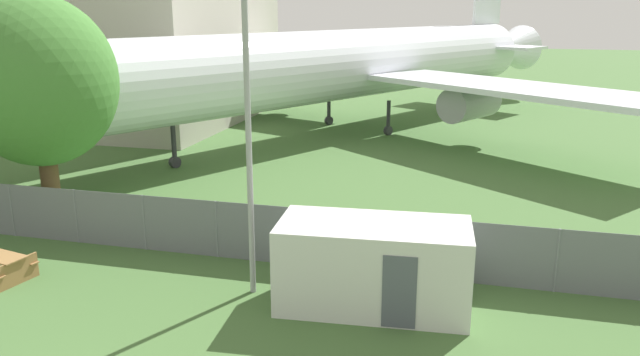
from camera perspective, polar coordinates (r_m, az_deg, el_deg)
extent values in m
cube|color=#ADA899|center=(48.34, -20.84, 12.98)|extent=(23.13, 17.69, 13.04)
cylinder|color=slate|center=(24.09, -26.33, -2.66)|extent=(0.07, 0.07, 1.87)
cylinder|color=slate|center=(22.54, -21.39, -3.28)|extent=(0.07, 0.07, 1.87)
cylinder|color=slate|center=(21.19, -15.77, -3.94)|extent=(0.07, 0.07, 1.87)
cylinder|color=slate|center=(20.07, -9.44, -4.65)|extent=(0.07, 0.07, 1.87)
cylinder|color=slate|center=(19.22, -2.44, -5.35)|extent=(0.07, 0.07, 1.87)
cylinder|color=slate|center=(18.69, 5.10, -6.03)|extent=(0.07, 0.07, 1.87)
cylinder|color=slate|center=(18.49, 12.95, -6.62)|extent=(0.07, 0.07, 1.87)
cylinder|color=slate|center=(18.64, 20.84, -7.08)|extent=(0.07, 0.07, 1.87)
cube|color=slate|center=(20.07, -9.44, -4.65)|extent=(56.00, 0.01, 1.87)
cylinder|color=white|center=(38.85, 1.71, 10.28)|extent=(21.97, 34.19, 4.23)
cone|color=white|center=(56.23, 16.69, 11.24)|extent=(5.93, 6.48, 3.81)
cube|color=white|center=(34.46, 16.88, 7.91)|extent=(16.32, 14.25, 0.30)
cylinder|color=#939399|center=(36.13, 13.51, 6.70)|extent=(3.54, 4.25, 1.90)
cube|color=white|center=(47.71, -6.19, 10.38)|extent=(17.36, 10.95, 0.30)
cylinder|color=#939399|center=(46.20, -3.78, 8.90)|extent=(3.54, 4.25, 1.90)
cube|color=white|center=(52.78, 14.69, 11.61)|extent=(9.77, 7.55, 0.20)
cylinder|color=#2D2D33|center=(31.62, -13.21, 2.83)|extent=(0.24, 0.24, 2.16)
cylinder|color=#2D2D33|center=(31.80, -13.12, 1.42)|extent=(0.54, 0.64, 0.56)
cylinder|color=#2D2D33|center=(39.05, 6.27, 5.49)|extent=(0.24, 0.24, 2.16)
cylinder|color=#2D2D33|center=(39.19, 6.24, 4.34)|extent=(0.54, 0.64, 0.56)
cylinder|color=#2D2D33|center=(42.31, 0.82, 6.34)|extent=(0.24, 0.24, 2.16)
cylinder|color=#2D2D33|center=(42.44, 0.81, 5.28)|extent=(0.54, 0.64, 0.56)
cube|color=silver|center=(16.64, 4.90, -7.96)|extent=(5.16, 2.70, 2.32)
cube|color=#4C515B|center=(15.60, 7.25, -10.35)|extent=(0.84, 0.09, 1.90)
cube|color=olive|center=(21.04, -26.22, -6.58)|extent=(1.90, 0.66, 0.04)
cube|color=olive|center=(20.11, -25.95, -7.74)|extent=(0.34, 1.38, 0.74)
cylinder|color=brown|center=(24.95, -23.41, -0.52)|extent=(0.66, 0.66, 2.88)
ellipsoid|color=#427A33|center=(24.28, -24.36, 8.07)|extent=(5.48, 5.48, 6.02)
cylinder|color=#99999E|center=(16.53, -6.55, 3.64)|extent=(0.16, 0.16, 8.80)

